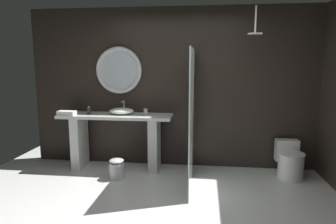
# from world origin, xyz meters

# --- Properties ---
(ground_plane) EXTENTS (5.76, 5.76, 0.00)m
(ground_plane) POSITION_xyz_m (0.00, 0.00, 0.00)
(ground_plane) COLOR silver
(back_wall_panel) EXTENTS (4.80, 0.10, 2.60)m
(back_wall_panel) POSITION_xyz_m (0.00, 1.90, 1.30)
(back_wall_panel) COLOR black
(back_wall_panel) RESTS_ON ground_plane
(vanity_counter) EXTENTS (1.81, 0.51, 0.90)m
(vanity_counter) POSITION_xyz_m (-0.90, 1.57, 0.56)
(vanity_counter) COLOR silver
(vanity_counter) RESTS_ON ground_plane
(vessel_sink) EXTENTS (0.40, 0.33, 0.21)m
(vessel_sink) POSITION_xyz_m (-0.81, 1.60, 0.95)
(vessel_sink) COLOR white
(vessel_sink) RESTS_ON vanity_counter
(tumbler_cup) EXTENTS (0.06, 0.06, 0.10)m
(tumbler_cup) POSITION_xyz_m (-0.42, 1.58, 0.95)
(tumbler_cup) COLOR silver
(tumbler_cup) RESTS_ON vanity_counter
(soap_dispenser) EXTENTS (0.06, 0.06, 0.13)m
(soap_dispenser) POSITION_xyz_m (-1.34, 1.55, 0.95)
(soap_dispenser) COLOR #282D28
(soap_dispenser) RESTS_ON vanity_counter
(round_wall_mirror) EXTENTS (0.77, 0.07, 0.77)m
(round_wall_mirror) POSITION_xyz_m (-0.90, 1.81, 1.59)
(round_wall_mirror) COLOR silver
(shower_glass_panel) EXTENTS (0.02, 1.43, 1.91)m
(shower_glass_panel) POSITION_xyz_m (0.34, 1.14, 0.96)
(shower_glass_panel) COLOR silver
(shower_glass_panel) RESTS_ON ground_plane
(rain_shower_head) EXTENTS (0.20, 0.20, 0.39)m
(rain_shower_head) POSITION_xyz_m (1.20, 1.40, 2.16)
(rain_shower_head) COLOR silver
(toilet) EXTENTS (0.39, 0.56, 0.53)m
(toilet) POSITION_xyz_m (1.81, 1.50, 0.24)
(toilet) COLOR white
(toilet) RESTS_ON ground_plane
(waste_bin) EXTENTS (0.22, 0.22, 0.31)m
(waste_bin) POSITION_xyz_m (-0.77, 1.11, 0.16)
(waste_bin) COLOR silver
(waste_bin) RESTS_ON ground_plane
(folded_hand_towel) EXTENTS (0.29, 0.17, 0.07)m
(folded_hand_towel) POSITION_xyz_m (-1.65, 1.42, 0.93)
(folded_hand_towel) COLOR white
(folded_hand_towel) RESTS_ON vanity_counter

